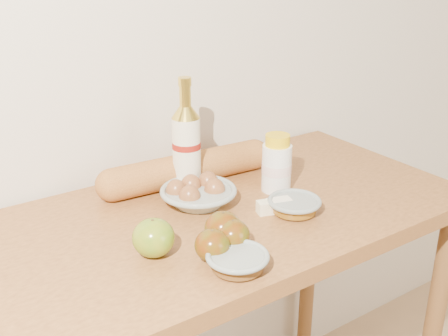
{
  "coord_description": "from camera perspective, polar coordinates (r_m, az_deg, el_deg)",
  "views": [
    {
      "loc": [
        -0.64,
        0.22,
        1.49
      ],
      "look_at": [
        0.0,
        1.15,
        1.02
      ],
      "focal_mm": 45.0,
      "sensor_mm": 36.0,
      "label": 1
    }
  ],
  "objects": [
    {
      "name": "baguette",
      "position": [
        1.43,
        -3.7,
        -0.06
      ],
      "size": [
        0.49,
        0.11,
        0.08
      ],
      "rotation": [
        0.0,
        0.0,
        -0.07
      ],
      "color": "#C57F3C",
      "rests_on": "table"
    },
    {
      "name": "syrup_bowl",
      "position": [
        1.3,
        7.15,
        -3.79
      ],
      "size": [
        0.16,
        0.16,
        0.04
      ],
      "rotation": [
        0.0,
        0.0,
        -0.36
      ],
      "color": "gray",
      "rests_on": "table"
    },
    {
      "name": "sugar_bowl",
      "position": [
        1.08,
        1.38,
        -9.42
      ],
      "size": [
        0.14,
        0.14,
        0.04
      ],
      "rotation": [
        0.0,
        0.0,
        0.17
      ],
      "color": "gray",
      "rests_on": "table"
    },
    {
      "name": "table",
      "position": [
        1.36,
        -0.72,
        -9.13
      ],
      "size": [
        1.2,
        0.6,
        0.9
      ],
      "color": "#AA6D37",
      "rests_on": "ground"
    },
    {
      "name": "apple_yellowgreen",
      "position": [
        1.12,
        -7.17,
        -7.04
      ],
      "size": [
        0.11,
        0.11,
        0.08
      ],
      "rotation": [
        0.0,
        0.0,
        -0.44
      ],
      "color": "olive",
      "rests_on": "table"
    },
    {
      "name": "butter_stick",
      "position": [
        1.3,
        5.62,
        -3.8
      ],
      "size": [
        0.11,
        0.06,
        0.03
      ],
      "rotation": [
        0.0,
        0.0,
        -0.29
      ],
      "color": "#FFF8C5",
      "rests_on": "table"
    },
    {
      "name": "bourbon_bottle",
      "position": [
        1.37,
        -3.83,
        2.27
      ],
      "size": [
        0.08,
        0.08,
        0.29
      ],
      "rotation": [
        0.0,
        0.0,
        0.08
      ],
      "color": "#F3EBCE",
      "rests_on": "table"
    },
    {
      "name": "apple_redgreen_front",
      "position": [
        1.15,
        -0.08,
        -6.14
      ],
      "size": [
        0.08,
        0.08,
        0.07
      ],
      "rotation": [
        0.0,
        0.0,
        0.1
      ],
      "color": "maroon",
      "rests_on": "table"
    },
    {
      "name": "cream_bottle",
      "position": [
        1.39,
        5.37,
        0.33
      ],
      "size": [
        0.08,
        0.08,
        0.15
      ],
      "rotation": [
        0.0,
        0.0,
        0.02
      ],
      "color": "white",
      "rests_on": "table"
    },
    {
      "name": "egg_bowl",
      "position": [
        1.33,
        -2.7,
        -2.61
      ],
      "size": [
        0.18,
        0.18,
        0.06
      ],
      "rotation": [
        0.0,
        0.0,
        -0.01
      ],
      "color": "#929F99",
      "rests_on": "table"
    },
    {
      "name": "apple_redgreen_right",
      "position": [
        1.14,
        0.89,
        -6.82
      ],
      "size": [
        0.09,
        0.09,
        0.06
      ],
      "rotation": [
        0.0,
        0.0,
        0.27
      ],
      "color": "maroon",
      "rests_on": "table"
    },
    {
      "name": "apple_extra",
      "position": [
        1.1,
        -1.21,
        -7.84
      ],
      "size": [
        0.09,
        0.09,
        0.06
      ],
      "rotation": [
        0.0,
        0.0,
        0.27
      ],
      "color": "maroon",
      "rests_on": "table"
    },
    {
      "name": "back_wall",
      "position": [
        1.46,
        -8.32,
        14.82
      ],
      "size": [
        3.5,
        0.02,
        2.6
      ],
      "primitive_type": "cube",
      "color": "beige",
      "rests_on": "ground"
    }
  ]
}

